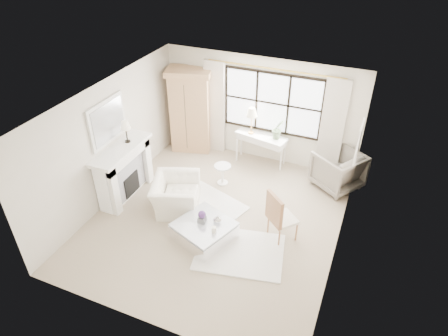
% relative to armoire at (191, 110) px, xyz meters
% --- Properties ---
extents(floor, '(5.50, 5.50, 0.00)m').
position_rel_armoire_xyz_m(floor, '(1.80, -2.47, -1.14)').
color(floor, tan).
rests_on(floor, ground).
extents(ceiling, '(5.50, 5.50, 0.00)m').
position_rel_armoire_xyz_m(ceiling, '(1.80, -2.47, 1.56)').
color(ceiling, white).
rests_on(ceiling, ground).
extents(wall_back, '(5.00, 0.00, 5.00)m').
position_rel_armoire_xyz_m(wall_back, '(1.80, 0.28, 0.21)').
color(wall_back, white).
rests_on(wall_back, ground).
extents(wall_front, '(5.00, 0.00, 5.00)m').
position_rel_armoire_xyz_m(wall_front, '(1.80, -5.22, 0.21)').
color(wall_front, silver).
rests_on(wall_front, ground).
extents(wall_left, '(0.00, 5.50, 5.50)m').
position_rel_armoire_xyz_m(wall_left, '(-0.70, -2.47, 0.21)').
color(wall_left, beige).
rests_on(wall_left, ground).
extents(wall_right, '(0.00, 5.50, 5.50)m').
position_rel_armoire_xyz_m(wall_right, '(4.30, -2.47, 0.21)').
color(wall_right, silver).
rests_on(wall_right, ground).
extents(window_pane, '(2.40, 0.02, 1.50)m').
position_rel_armoire_xyz_m(window_pane, '(2.10, 0.26, 0.46)').
color(window_pane, silver).
rests_on(window_pane, wall_back).
extents(window_frame, '(2.50, 0.04, 1.50)m').
position_rel_armoire_xyz_m(window_frame, '(2.10, 0.25, 0.46)').
color(window_frame, black).
rests_on(window_frame, wall_back).
extents(curtain_rod, '(3.30, 0.04, 0.04)m').
position_rel_armoire_xyz_m(curtain_rod, '(2.10, 0.20, 1.33)').
color(curtain_rod, '#BA9740').
rests_on(curtain_rod, wall_back).
extents(curtain_left, '(0.55, 0.10, 2.47)m').
position_rel_armoire_xyz_m(curtain_left, '(0.60, 0.18, 0.10)').
color(curtain_left, beige).
rests_on(curtain_left, ground).
extents(curtain_right, '(0.55, 0.10, 2.47)m').
position_rel_armoire_xyz_m(curtain_right, '(3.60, 0.18, 0.10)').
color(curtain_right, beige).
rests_on(curtain_right, ground).
extents(fireplace, '(0.58, 1.66, 1.26)m').
position_rel_armoire_xyz_m(fireplace, '(-0.47, -2.47, -0.49)').
color(fireplace, white).
rests_on(fireplace, ground).
extents(mirror_frame, '(0.05, 1.15, 0.95)m').
position_rel_armoire_xyz_m(mirror_frame, '(-0.67, -2.47, 0.70)').
color(mirror_frame, silver).
rests_on(mirror_frame, wall_left).
extents(mirror_glass, '(0.02, 1.00, 0.80)m').
position_rel_armoire_xyz_m(mirror_glass, '(-0.64, -2.47, 0.70)').
color(mirror_glass, '#B4B9C0').
rests_on(mirror_glass, wall_left).
extents(art_frame, '(0.04, 0.62, 0.82)m').
position_rel_armoire_xyz_m(art_frame, '(4.27, -0.77, 0.41)').
color(art_frame, silver).
rests_on(art_frame, wall_right).
extents(art_canvas, '(0.01, 0.52, 0.72)m').
position_rel_armoire_xyz_m(art_canvas, '(4.25, -0.77, 0.41)').
color(art_canvas, '#BEAD93').
rests_on(art_canvas, wall_right).
extents(mantel_lamp, '(0.22, 0.22, 0.51)m').
position_rel_armoire_xyz_m(mantel_lamp, '(-0.43, -2.21, 0.51)').
color(mantel_lamp, black).
rests_on(mantel_lamp, fireplace).
extents(armoire, '(1.26, 0.96, 2.24)m').
position_rel_armoire_xyz_m(armoire, '(0.00, 0.00, 0.00)').
color(armoire, tan).
rests_on(armoire, floor).
extents(console_table, '(1.36, 0.70, 0.80)m').
position_rel_armoire_xyz_m(console_table, '(1.95, 0.02, -0.74)').
color(console_table, white).
rests_on(console_table, floor).
extents(console_lamp, '(0.28, 0.28, 0.69)m').
position_rel_armoire_xyz_m(console_lamp, '(1.67, 0.02, 0.22)').
color(console_lamp, '#AD7D3C').
rests_on(console_lamp, console_table).
extents(orchid_plant, '(0.37, 0.36, 0.52)m').
position_rel_armoire_xyz_m(orchid_plant, '(2.36, 0.02, -0.08)').
color(orchid_plant, '#556E49').
rests_on(orchid_plant, console_table).
extents(side_table, '(0.40, 0.40, 0.51)m').
position_rel_armoire_xyz_m(side_table, '(1.42, -1.22, -0.81)').
color(side_table, white).
rests_on(side_table, floor).
extents(rug_left, '(1.81, 1.53, 0.03)m').
position_rel_armoire_xyz_m(rug_left, '(1.46, -2.13, -1.13)').
color(rug_left, white).
rests_on(rug_left, floor).
extents(rug_right, '(1.89, 1.56, 0.03)m').
position_rel_armoire_xyz_m(rug_right, '(2.62, -3.20, -1.12)').
color(rug_right, white).
rests_on(rug_right, floor).
extents(club_armchair, '(1.26, 1.35, 0.71)m').
position_rel_armoire_xyz_m(club_armchair, '(0.83, -2.46, -0.78)').
color(club_armchair, white).
rests_on(club_armchair, floor).
extents(wingback_chair, '(1.37, 1.36, 0.90)m').
position_rel_armoire_xyz_m(wingback_chair, '(3.93, -0.27, -0.69)').
color(wingback_chair, gray).
rests_on(wingback_chair, floor).
extents(french_chair, '(0.68, 0.68, 1.08)m').
position_rel_armoire_xyz_m(french_chair, '(3.22, -2.47, -0.83)').
color(french_chair, '#AF7549').
rests_on(french_chair, floor).
extents(coffee_table, '(1.29, 1.29, 0.38)m').
position_rel_armoire_xyz_m(coffee_table, '(1.81, -3.10, -0.96)').
color(coffee_table, white).
rests_on(coffee_table, floor).
extents(planter_box, '(0.16, 0.16, 0.11)m').
position_rel_armoire_xyz_m(planter_box, '(1.76, -3.06, -0.70)').
color(planter_box, slate).
rests_on(planter_box, coffee_table).
extents(planter_flowers, '(0.15, 0.15, 0.15)m').
position_rel_armoire_xyz_m(planter_flowers, '(1.76, -3.06, -0.57)').
color(planter_flowers, '#4F2A6B').
rests_on(planter_flowers, planter_box).
extents(pillar_candle, '(0.09, 0.09, 0.12)m').
position_rel_armoire_xyz_m(pillar_candle, '(2.09, -3.24, -0.70)').
color(pillar_candle, white).
rests_on(pillar_candle, coffee_table).
extents(coffee_vase, '(0.18, 0.18, 0.17)m').
position_rel_armoire_xyz_m(coffee_vase, '(2.04, -2.96, -0.68)').
color(coffee_vase, silver).
rests_on(coffee_vase, coffee_table).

